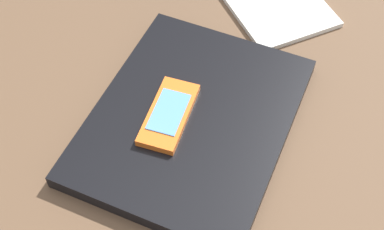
{
  "coord_description": "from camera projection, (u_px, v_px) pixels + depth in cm",
  "views": [
    {
      "loc": [
        -32.74,
        -26.6,
        58.54
      ],
      "look_at": [
        0.04,
        -3.87,
        5.0
      ],
      "focal_mm": 49.21,
      "sensor_mm": 36.0,
      "label": 1
    }
  ],
  "objects": [
    {
      "name": "desk_surface",
      "position": [
        168.0,
        118.0,
        0.71
      ],
      "size": [
        120.0,
        80.0,
        3.0
      ],
      "primitive_type": "cube",
      "color": "brown",
      "rests_on": "ground"
    },
    {
      "name": "cell_phone_on_laptop",
      "position": [
        169.0,
        114.0,
        0.66
      ],
      "size": [
        11.76,
        7.79,
        1.14
      ],
      "color": "orange",
      "rests_on": "laptop_closed"
    },
    {
      "name": "laptop_closed",
      "position": [
        192.0,
        119.0,
        0.68
      ],
      "size": [
        34.65,
        29.53,
        2.09
      ],
      "primitive_type": "cube",
      "rotation": [
        0.0,
        0.0,
        0.2
      ],
      "color": "black",
      "rests_on": "desk_surface"
    }
  ]
}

